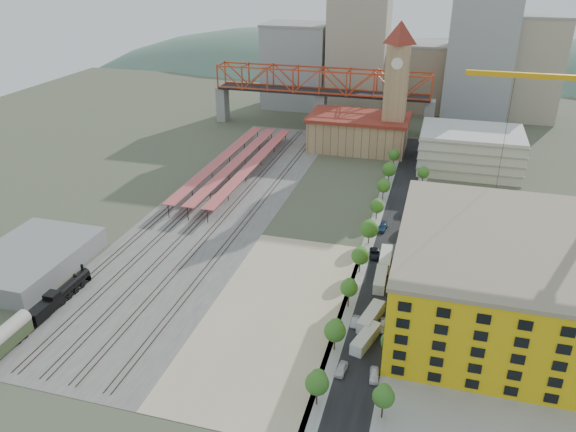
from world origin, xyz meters
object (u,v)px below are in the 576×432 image
(site_trailer_d, at_px, (385,259))
(site_trailer_a, at_px, (366,339))
(clock_tower, at_px, (397,77))
(construction_building, at_px, (508,278))
(site_trailer_c, at_px, (380,279))
(site_trailer_b, at_px, (371,317))
(locomotive, at_px, (62,294))
(car_0, at_px, (341,369))

(site_trailer_d, bearing_deg, site_trailer_a, -92.41)
(clock_tower, distance_m, site_trailer_a, 120.09)
(construction_building, xyz_separation_m, site_trailer_c, (-26.00, 5.82, -8.09))
(site_trailer_a, relative_size, site_trailer_b, 0.94)
(locomotive, distance_m, site_trailer_d, 74.89)
(site_trailer_b, xyz_separation_m, site_trailer_d, (0.00, 24.92, 0.05))
(construction_building, distance_m, locomotive, 94.42)
(clock_tower, relative_size, construction_building, 1.03)
(site_trailer_c, relative_size, car_0, 2.25)
(construction_building, height_order, site_trailer_b, construction_building)
(construction_building, xyz_separation_m, site_trailer_a, (-26.00, -16.65, -8.13))
(car_0, bearing_deg, clock_tower, 97.69)
(car_0, bearing_deg, locomotive, 179.83)
(locomotive, xyz_separation_m, car_0, (63.00, -6.16, -1.20))
(construction_building, relative_size, site_trailer_d, 4.93)
(site_trailer_c, height_order, site_trailer_d, site_trailer_d)
(site_trailer_b, distance_m, site_trailer_d, 24.92)
(locomotive, bearing_deg, construction_building, 12.19)
(locomotive, height_order, site_trailer_a, locomotive)
(site_trailer_d, distance_m, car_0, 41.66)
(site_trailer_a, height_order, site_trailer_c, site_trailer_c)
(site_trailer_d, bearing_deg, locomotive, -154.21)
(clock_tower, xyz_separation_m, construction_building, (34.00, -99.99, -19.29))
(site_trailer_a, bearing_deg, car_0, -91.75)
(site_trailer_a, bearing_deg, locomotive, -161.22)
(construction_building, relative_size, site_trailer_c, 5.23)
(site_trailer_c, bearing_deg, construction_building, -14.45)
(construction_building, xyz_separation_m, site_trailer_b, (-26.00, -9.41, -8.05))
(site_trailer_a, distance_m, site_trailer_b, 7.24)
(site_trailer_b, bearing_deg, clock_tower, 106.82)
(clock_tower, bearing_deg, site_trailer_a, -86.08)
(car_0, bearing_deg, site_trailer_b, 85.18)
(construction_building, height_order, car_0, construction_building)
(construction_building, relative_size, site_trailer_a, 5.42)
(locomotive, bearing_deg, car_0, -5.58)
(clock_tower, height_order, site_trailer_a, clock_tower)
(site_trailer_a, distance_m, car_0, 9.86)
(locomotive, bearing_deg, site_trailer_a, 2.79)
(construction_building, bearing_deg, site_trailer_c, 167.38)
(clock_tower, height_order, construction_building, clock_tower)
(clock_tower, relative_size, site_trailer_a, 5.57)
(locomotive, height_order, site_trailer_d, locomotive)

